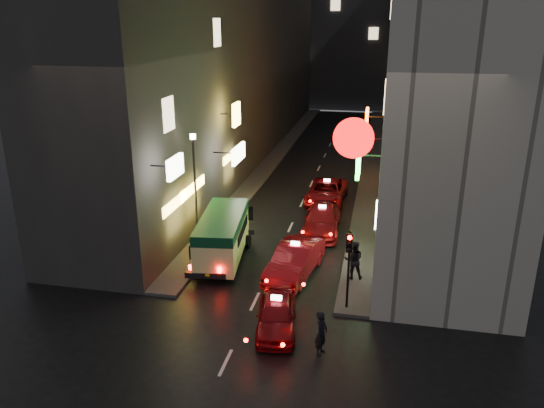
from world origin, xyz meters
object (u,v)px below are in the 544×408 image
Objects in this scene: minibus at (222,232)px; lamp_post at (195,185)px; taxi_near at (276,312)px; traffic_light at (349,254)px; pedestrian_crossing at (321,330)px.

minibus is 0.95× the size of lamp_post.
taxi_near is 9.01m from lamp_post.
minibus reaches higher than taxi_near.
traffic_light is (6.60, -3.81, 1.14)m from minibus.
taxi_near is 0.82× the size of lamp_post.
pedestrian_crossing is at bearing -102.33° from traffic_light.
lamp_post is (-5.55, 6.44, 2.96)m from taxi_near.
traffic_light is 9.42m from lamp_post.
traffic_light reaches higher than taxi_near.
minibus is 7.71m from traffic_light.
pedestrian_crossing is (1.95, -1.29, 0.22)m from taxi_near.
taxi_near is 1.45× the size of traffic_light.
pedestrian_crossing is 0.32× the size of lamp_post.
pedestrian_crossing is 11.11m from lamp_post.
taxi_near is at bearing -49.23° from lamp_post.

